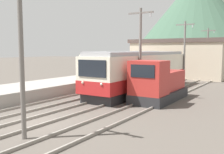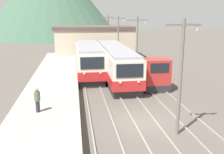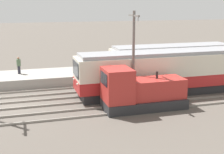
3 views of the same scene
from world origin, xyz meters
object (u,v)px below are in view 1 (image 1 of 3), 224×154
catenary_mast_far (185,50)px  catenary_mast_near (21,50)px  shunting_locomotive (158,84)px  catenary_mast_mid (140,50)px  commuter_train_center (142,73)px  commuter_train_left (126,70)px  catenary_mast_distant (208,50)px

catenary_mast_far → catenary_mast_near: bearing=-90.0°
shunting_locomotive → catenary_mast_mid: 2.91m
commuter_train_center → shunting_locomotive: bearing=-49.2°
commuter_train_center → shunting_locomotive: size_ratio=2.55×
commuter_train_left → catenary_mast_distant: 16.71m
shunting_locomotive → catenary_mast_distant: size_ratio=0.87×
catenary_mast_near → catenary_mast_far: (0.00, 21.43, 0.00)m
commuter_train_center → catenary_mast_mid: 4.28m
catenary_mast_near → catenary_mast_distant: same height
commuter_train_left → catenary_mast_mid: size_ratio=1.70×
shunting_locomotive → catenary_mast_near: 11.07m
catenary_mast_mid → catenary_mast_far: size_ratio=1.00×
shunting_locomotive → catenary_mast_far: bearing=97.9°
commuter_train_left → shunting_locomotive: bearing=-43.2°
commuter_train_center → catenary_mast_far: bearing=78.3°
commuter_train_left → shunting_locomotive: 7.97m
commuter_train_left → catenary_mast_far: 7.13m
shunting_locomotive → catenary_mast_far: catenary_mast_far is taller
shunting_locomotive → catenary_mast_distant: 21.66m
shunting_locomotive → catenary_mast_far: 11.13m
commuter_train_left → catenary_mast_near: 16.82m
commuter_train_center → catenary_mast_far: size_ratio=2.22×
catenary_mast_mid → catenary_mast_distant: same height
catenary_mast_mid → catenary_mast_far: (0.00, 10.71, 0.00)m
commuter_train_left → commuter_train_center: (2.80, -1.97, -0.01)m
commuter_train_left → catenary_mast_near: (4.31, -16.13, 2.04)m
catenary_mast_mid → catenary_mast_far: 10.71m
catenary_mast_mid → shunting_locomotive: bearing=-1.1°
commuter_train_center → catenary_mast_distant: 18.17m
catenary_mast_near → commuter_train_center: bearing=96.1°
catenary_mast_mid → catenary_mast_distant: size_ratio=1.00×
catenary_mast_near → catenary_mast_distant: 32.14m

